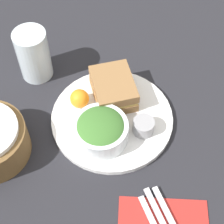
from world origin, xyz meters
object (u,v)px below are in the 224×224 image
object	(u,v)px
salad_bowl	(101,130)
drink_glass	(33,55)
plate	(112,118)
sandwich	(112,89)
fork	(172,222)
dressing_cup	(143,126)

from	to	relation	value
salad_bowl	drink_glass	size ratio (longest dim) A/B	0.90
plate	sandwich	xyz separation A→B (m)	(0.06, 0.00, 0.04)
sandwich	fork	xyz separation A→B (m)	(-0.31, -0.14, -0.04)
plate	dressing_cup	world-z (taller)	dressing_cup
sandwich	fork	world-z (taller)	sandwich
sandwich	salad_bowl	size ratio (longest dim) A/B	1.16
plate	salad_bowl	bearing A→B (deg)	159.17
sandwich	dressing_cup	size ratio (longest dim) A/B	2.89
drink_glass	plate	bearing A→B (deg)	-124.43
dressing_cup	drink_glass	distance (m)	0.33
plate	fork	distance (m)	0.28
sandwich	drink_glass	bearing A→B (deg)	68.98
plate	fork	world-z (taller)	plate
plate	dressing_cup	distance (m)	0.09
plate	drink_glass	xyz separation A→B (m)	(0.14, 0.20, 0.06)
salad_bowl	fork	world-z (taller)	salad_bowl
sandwich	salad_bowl	distance (m)	0.12
sandwich	drink_glass	xyz separation A→B (m)	(0.08, 0.20, 0.03)
drink_glass	fork	world-z (taller)	drink_glass
plate	sandwich	size ratio (longest dim) A/B	2.02
plate	drink_glass	distance (m)	0.26
salad_bowl	dressing_cup	size ratio (longest dim) A/B	2.50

